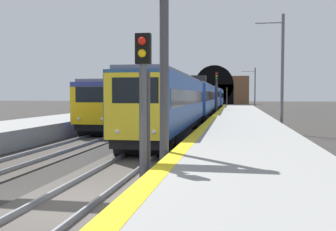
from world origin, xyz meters
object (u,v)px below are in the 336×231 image
object	(u,v)px
railway_signal_near	(144,104)
catenary_mast_near	(255,89)
catenary_mast_far	(282,73)
overhead_signal_gantry	(37,11)
railway_signal_far	(227,94)
train_main_approaching	(205,98)
train_adjacent_platform	(174,99)
railway_signal_mid	(217,90)

from	to	relation	value
railway_signal_near	catenary_mast_near	size ratio (longest dim) A/B	0.58
catenary_mast_far	overhead_signal_gantry	bearing A→B (deg)	150.37
railway_signal_far	catenary_mast_far	bearing A→B (deg)	4.30
train_main_approaching	railway_signal_near	world-z (taller)	train_main_approaching
train_main_approaching	train_adjacent_platform	world-z (taller)	train_main_approaching
railway_signal_far	overhead_signal_gantry	bearing A→B (deg)	-2.60
railway_signal_near	catenary_mast_near	bearing A→B (deg)	174.69
train_adjacent_platform	railway_signal_near	bearing A→B (deg)	9.56
overhead_signal_gantry	train_main_approaching	bearing A→B (deg)	-3.11
railway_signal_mid	catenary_mast_near	world-z (taller)	catenary_mast_near
train_adjacent_platform	railway_signal_near	xyz separation A→B (m)	(-44.24, -6.32, 0.39)
railway_signal_mid	catenary_mast_near	xyz separation A→B (m)	(21.42, -5.46, 0.51)
train_main_approaching	railway_signal_near	distance (m)	43.66
train_main_approaching	train_adjacent_platform	size ratio (longest dim) A/B	1.22
railway_signal_far	catenary_mast_far	world-z (taller)	catenary_mast_far
train_adjacent_platform	catenary_mast_near	xyz separation A→B (m)	(14.50, -11.78, 1.66)
train_adjacent_platform	overhead_signal_gantry	distance (m)	42.12
catenary_mast_near	railway_signal_mid	bearing A→B (deg)	165.70
train_adjacent_platform	catenary_mast_near	world-z (taller)	catenary_mast_near
train_adjacent_platform	overhead_signal_gantry	xyz separation A→B (m)	(-41.93, -2.24, 3.32)
railway_signal_mid	train_adjacent_platform	bearing A→B (deg)	-137.62
train_main_approaching	catenary_mast_far	distance (m)	25.66
train_adjacent_platform	railway_signal_near	size ratio (longest dim) A/B	14.41
train_main_approaching	railway_signal_mid	xyz separation A→B (m)	(-6.30, -1.83, 1.04)
train_adjacent_platform	overhead_signal_gantry	size ratio (longest dim) A/B	7.18
railway_signal_far	overhead_signal_gantry	xyz separation A→B (m)	(-89.60, 4.07, 2.63)
railway_signal_mid	catenary_mast_near	bearing A→B (deg)	165.70
train_main_approaching	overhead_signal_gantry	distance (m)	41.49
railway_signal_near	railway_signal_mid	xyz separation A→B (m)	(37.31, -0.00, 0.77)
train_main_approaching	railway_signal_far	distance (m)	48.34
train_main_approaching	railway_signal_near	size ratio (longest dim) A/B	17.58
railway_signal_mid	catenary_mast_far	size ratio (longest dim) A/B	0.65
railway_signal_far	catenary_mast_near	distance (m)	33.64
train_adjacent_platform	catenary_mast_far	size ratio (longest dim) A/B	7.31
overhead_signal_gantry	catenary_mast_far	world-z (taller)	catenary_mast_far
catenary_mast_near	catenary_mast_far	world-z (taller)	catenary_mast_far
railway_signal_mid	catenary_mast_far	xyz separation A→B (m)	(-18.21, -5.48, 1.01)
train_adjacent_platform	railway_signal_mid	world-z (taller)	railway_signal_mid
train_adjacent_platform	railway_signal_far	bearing A→B (deg)	173.88
railway_signal_far	catenary_mast_near	bearing A→B (deg)	9.35
railway_signal_mid	railway_signal_near	bearing A→B (deg)	0.00
train_adjacent_platform	train_main_approaching	bearing A→B (deg)	83.55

